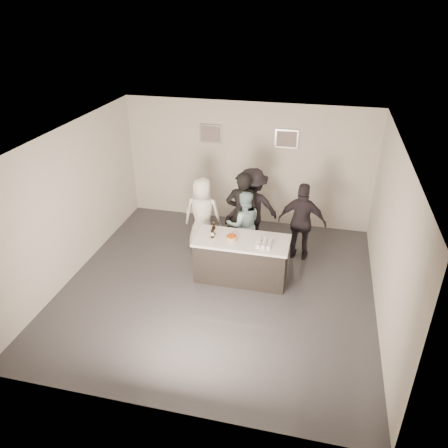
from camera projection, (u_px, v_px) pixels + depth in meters
The scene contains 19 objects.
floor at pixel (218, 286), 8.68m from camera, with size 6.00×6.00×0.00m, color #3D3D42.
ceiling at pixel (217, 140), 7.27m from camera, with size 6.00×6.00×0.00m, color white.
wall_back at pixel (248, 164), 10.56m from camera, with size 6.00×0.04×3.00m, color beige.
wall_front at pixel (160, 328), 5.40m from camera, with size 6.00×0.04×3.00m, color beige.
wall_left at pixel (70, 204), 8.58m from camera, with size 0.04×6.00×3.00m, color beige.
wall_right at pixel (390, 238), 7.37m from camera, with size 0.04×6.00×3.00m, color beige.
picture_left at pixel (211, 134), 10.38m from camera, with size 0.54×0.04×0.44m, color #B2B2B7.
picture_right at pixel (287, 139), 10.02m from camera, with size 0.54×0.04×0.44m, color #B2B2B7.
bar_counter at pixel (241, 259), 8.75m from camera, with size 1.86×0.86×0.90m, color white.
cake at pixel (232, 238), 8.50m from camera, with size 0.21×0.21×0.08m, color orange.
beer_bottle_a at pixel (214, 228), 8.66m from camera, with size 0.07×0.07×0.26m, color black.
beer_bottle_b at pixel (212, 232), 8.54m from camera, with size 0.07×0.07×0.26m, color black.
tumbler_cluster at pixel (264, 243), 8.35m from camera, with size 0.30×0.40×0.08m, color orange.
candles at pixel (221, 245), 8.34m from camera, with size 0.24×0.08×0.01m, color pink.
person_main_black at pixel (242, 214), 9.37m from camera, with size 0.70×0.46×1.93m, color black.
person_main_blue at pixel (244, 224), 9.35m from camera, with size 0.75×0.59×1.55m, color #93B8C0.
person_guest_left at pixel (202, 214), 9.62m from camera, with size 0.83×0.54×1.69m, color white.
person_guest_right at pixel (302, 222), 9.24m from camera, with size 1.02×0.43×1.75m, color #252026.
person_guest_back at pixel (252, 208), 9.70m from camera, with size 1.20×0.69×1.86m, color black.
Camera 1 is at (1.73, -6.87, 5.17)m, focal length 35.00 mm.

